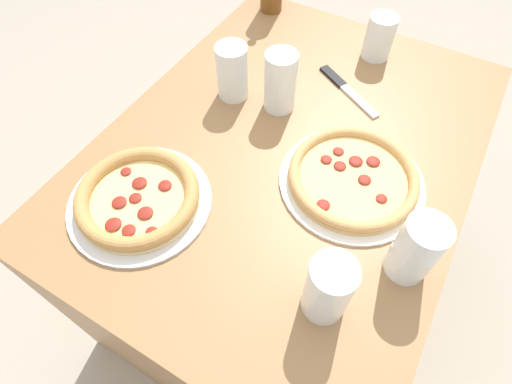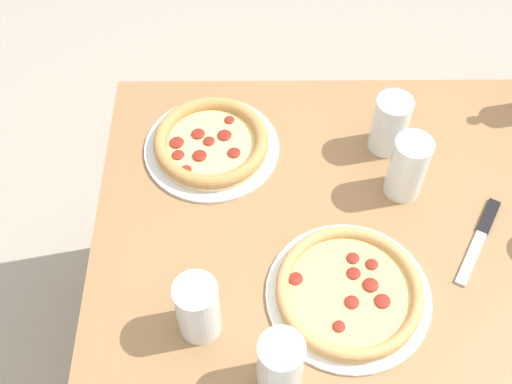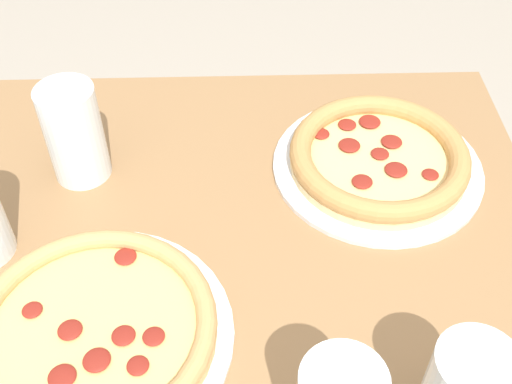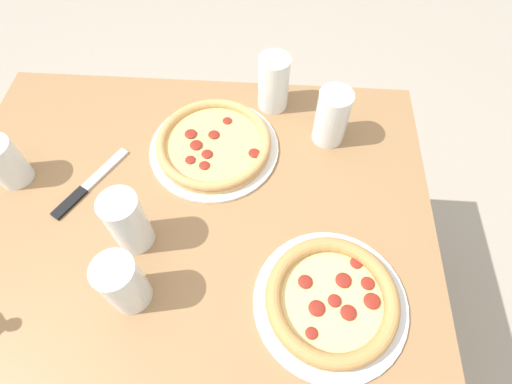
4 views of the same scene
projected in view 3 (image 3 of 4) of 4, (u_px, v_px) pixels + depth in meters
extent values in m
cylinder|color=silver|center=(375.00, 167.00, 0.95)|extent=(0.31, 0.31, 0.01)
cylinder|color=#E5C689|center=(376.00, 162.00, 0.94)|extent=(0.26, 0.26, 0.01)
cylinder|color=#EACC7F|center=(377.00, 158.00, 0.94)|extent=(0.23, 0.23, 0.00)
torus|color=tan|center=(377.00, 154.00, 0.93)|extent=(0.26, 0.26, 0.03)
ellipsoid|color=maroon|center=(390.00, 142.00, 0.96)|extent=(0.03, 0.03, 0.01)
ellipsoid|color=maroon|center=(378.00, 154.00, 0.94)|extent=(0.03, 0.03, 0.01)
ellipsoid|color=maroon|center=(319.00, 134.00, 0.97)|extent=(0.03, 0.03, 0.01)
ellipsoid|color=maroon|center=(360.00, 182.00, 0.90)|extent=(0.03, 0.03, 0.01)
ellipsoid|color=maroon|center=(345.00, 125.00, 0.98)|extent=(0.03, 0.03, 0.01)
ellipsoid|color=maroon|center=(347.00, 145.00, 0.95)|extent=(0.03, 0.03, 0.01)
ellipsoid|color=maroon|center=(394.00, 170.00, 0.91)|extent=(0.03, 0.03, 0.01)
ellipsoid|color=maroon|center=(368.00, 122.00, 0.99)|extent=(0.03, 0.03, 0.01)
ellipsoid|color=maroon|center=(428.00, 174.00, 0.91)|extent=(0.02, 0.02, 0.01)
cylinder|color=white|center=(93.00, 338.00, 0.75)|extent=(0.32, 0.32, 0.01)
cylinder|color=tan|center=(92.00, 333.00, 0.74)|extent=(0.28, 0.28, 0.01)
cylinder|color=#E5C170|center=(91.00, 330.00, 0.74)|extent=(0.25, 0.25, 0.00)
torus|color=tan|center=(90.00, 327.00, 0.73)|extent=(0.29, 0.29, 0.02)
ellipsoid|color=maroon|center=(123.00, 257.00, 0.80)|extent=(0.03, 0.03, 0.01)
ellipsoid|color=maroon|center=(94.00, 359.00, 0.70)|extent=(0.03, 0.03, 0.01)
ellipsoid|color=maroon|center=(151.00, 337.00, 0.72)|extent=(0.03, 0.03, 0.01)
ellipsoid|color=maroon|center=(135.00, 366.00, 0.70)|extent=(0.03, 0.03, 0.01)
ellipsoid|color=maroon|center=(29.00, 310.00, 0.75)|extent=(0.02, 0.02, 0.01)
ellipsoid|color=maroon|center=(121.00, 336.00, 0.72)|extent=(0.03, 0.03, 0.01)
ellipsoid|color=maroon|center=(59.00, 377.00, 0.69)|extent=(0.03, 0.03, 0.01)
ellipsoid|color=maroon|center=(67.00, 330.00, 0.73)|extent=(0.03, 0.03, 0.01)
cylinder|color=white|center=(72.00, 133.00, 0.90)|extent=(0.08, 0.08, 0.15)
cylinder|color=black|center=(75.00, 144.00, 0.91)|extent=(0.07, 0.07, 0.10)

